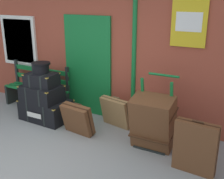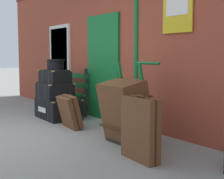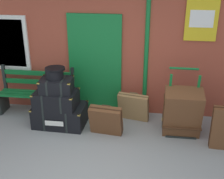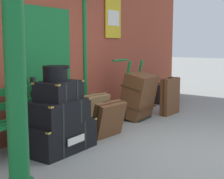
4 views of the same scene
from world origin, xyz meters
The scene contains 12 objects.
ground_plane centered at (0.00, 0.00, 0.00)m, with size 60.00×60.00×0.00m, color gray.
brick_facade centered at (-0.02, 2.60, 1.60)m, with size 10.40×0.35×3.20m.
platform_bench centered at (-1.49, 2.16, 0.44)m, with size 1.60×0.43×1.01m.
steamer_trunk_base centered at (-0.86, 1.71, 0.21)m, with size 1.03×0.70×0.43m.
steamer_trunk_middle centered at (-0.90, 1.66, 0.58)m, with size 0.83×0.59×0.33m.
steamer_trunk_top centered at (-0.87, 1.66, 0.87)m, with size 0.64×0.49×0.27m.
round_hatbox centered at (-0.90, 1.69, 1.12)m, with size 0.38×0.35×0.21m.
porters_trolley centered at (1.50, 1.83, 0.27)m, with size 0.71×0.60×1.20m.
large_brown_trunk centered at (1.50, 1.65, 0.47)m, with size 0.70×0.61×0.95m.
suitcase_tan centered at (0.10, 1.47, 0.29)m, with size 0.64×0.38×0.60m.
suitcase_umber centered at (2.29, 1.30, 0.39)m, with size 0.62×0.21×0.82m.
suitcase_beige centered at (0.57, 2.09, 0.30)m, with size 0.66×0.38×0.61m.
Camera 1 is at (2.94, -2.43, 2.47)m, focal length 45.29 mm.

